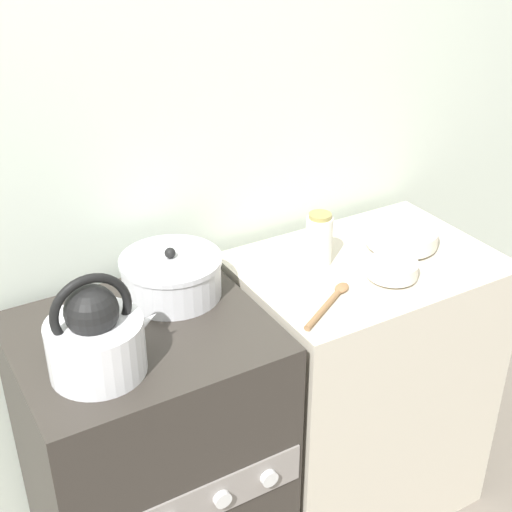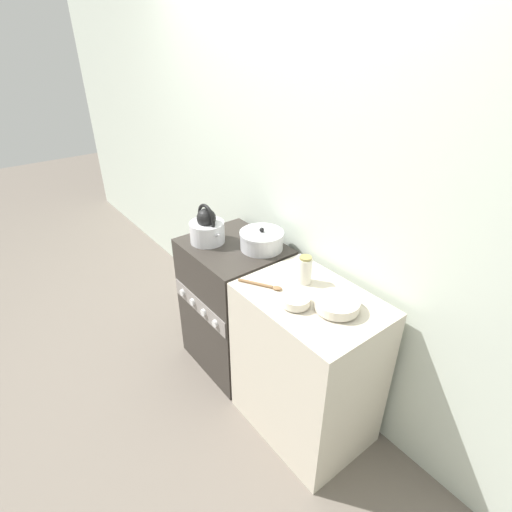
% 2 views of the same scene
% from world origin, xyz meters
% --- Properties ---
extents(ground_plane, '(12.00, 12.00, 0.00)m').
position_xyz_m(ground_plane, '(0.00, 0.00, 0.00)').
color(ground_plane, '#70665B').
extents(wall_back, '(7.00, 0.06, 2.50)m').
position_xyz_m(wall_back, '(0.00, 0.59, 1.25)').
color(wall_back, silver).
rests_on(wall_back, ground_plane).
extents(stove, '(0.60, 0.54, 0.90)m').
position_xyz_m(stove, '(0.00, 0.26, 0.45)').
color(stove, '#332D28').
rests_on(stove, ground_plane).
extents(counter, '(0.72, 0.51, 0.90)m').
position_xyz_m(counter, '(0.68, 0.26, 0.45)').
color(counter, beige).
rests_on(counter, ground_plane).
extents(kettle, '(0.26, 0.21, 0.24)m').
position_xyz_m(kettle, '(-0.13, 0.17, 0.99)').
color(kettle, silver).
rests_on(kettle, stove).
extents(cooking_pot, '(0.26, 0.26, 0.14)m').
position_xyz_m(cooking_pot, '(0.14, 0.37, 0.95)').
color(cooking_pot, silver).
rests_on(cooking_pot, stove).
extents(enamel_bowl, '(0.21, 0.21, 0.06)m').
position_xyz_m(enamel_bowl, '(0.82, 0.28, 0.93)').
color(enamel_bowl, beige).
rests_on(enamel_bowl, counter).
extents(small_ceramic_bowl, '(0.14, 0.14, 0.05)m').
position_xyz_m(small_ceramic_bowl, '(0.68, 0.15, 0.93)').
color(small_ceramic_bowl, beige).
rests_on(small_ceramic_bowl, counter).
extents(storage_jar, '(0.07, 0.07, 0.15)m').
position_xyz_m(storage_jar, '(0.56, 0.32, 0.97)').
color(storage_jar, silver).
rests_on(storage_jar, counter).
extents(wooden_spoon, '(0.22, 0.14, 0.02)m').
position_xyz_m(wooden_spoon, '(0.46, 0.13, 0.91)').
color(wooden_spoon, olive).
rests_on(wooden_spoon, counter).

